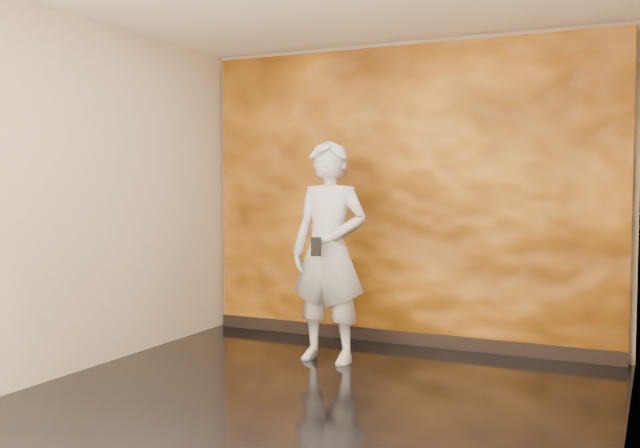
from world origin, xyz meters
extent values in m
cube|color=black|center=(0.00, 0.00, -0.01)|extent=(4.00, 4.00, 0.01)
cube|color=#C5B29A|center=(0.00, 2.00, 1.40)|extent=(4.00, 0.02, 2.80)
cube|color=#C5B29A|center=(0.00, -2.00, 1.40)|extent=(4.00, 0.02, 2.80)
cube|color=#C5B29A|center=(-2.00, 0.00, 1.40)|extent=(0.02, 4.00, 2.80)
cube|color=#C5B29A|center=(2.00, 0.00, 1.40)|extent=(0.02, 4.00, 2.80)
cube|color=orange|center=(0.00, 1.96, 1.38)|extent=(3.90, 0.06, 2.75)
cube|color=black|center=(0.00, 1.92, 0.06)|extent=(3.90, 0.04, 0.12)
imported|color=#9A9EA8|center=(-0.34, 1.06, 0.92)|extent=(0.69, 0.47, 1.85)
cube|color=black|center=(-0.33, 0.80, 0.99)|extent=(0.08, 0.04, 0.15)
camera|label=1|loc=(2.15, -4.33, 1.50)|focal=40.00mm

